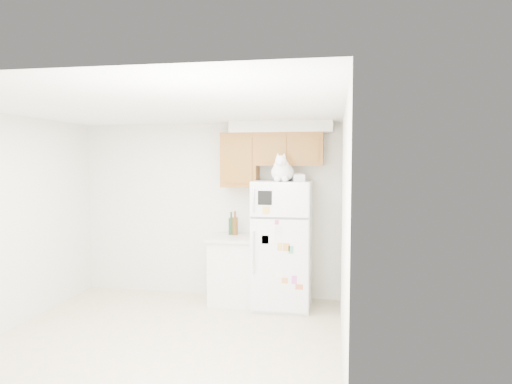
% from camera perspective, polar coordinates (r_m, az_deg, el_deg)
% --- Properties ---
extents(ground_plane, '(3.80, 4.00, 0.01)m').
position_cam_1_polar(ground_plane, '(5.17, -12.13, -18.57)').
color(ground_plane, beige).
extents(room_shell, '(3.84, 4.04, 2.52)m').
position_cam_1_polar(room_shell, '(4.97, -10.04, 0.48)').
color(room_shell, silver).
rests_on(room_shell, ground_plane).
extents(refrigerator, '(0.76, 0.78, 1.70)m').
position_cam_1_polar(refrigerator, '(6.17, 3.31, -6.50)').
color(refrigerator, white).
rests_on(refrigerator, ground_plane).
extents(base_counter, '(0.64, 0.64, 0.92)m').
position_cam_1_polar(base_counter, '(6.43, -2.82, -9.59)').
color(base_counter, white).
rests_on(base_counter, ground_plane).
extents(cat, '(0.36, 0.52, 0.37)m').
position_cam_1_polar(cat, '(5.87, 3.32, 2.67)').
color(cat, white).
rests_on(cat, refrigerator).
extents(storage_box_back, '(0.19, 0.15, 0.10)m').
position_cam_1_polar(storage_box_back, '(6.13, 4.94, 1.89)').
color(storage_box_back, white).
rests_on(storage_box_back, refrigerator).
extents(storage_box_front, '(0.18, 0.15, 0.09)m').
position_cam_1_polar(storage_box_front, '(5.91, 5.34, 1.77)').
color(storage_box_front, white).
rests_on(storage_box_front, refrigerator).
extents(bottle_green, '(0.08, 0.08, 0.32)m').
position_cam_1_polar(bottle_green, '(6.48, -3.11, -3.92)').
color(bottle_green, '#19381E').
rests_on(bottle_green, base_counter).
extents(bottle_amber, '(0.08, 0.08, 0.34)m').
position_cam_1_polar(bottle_amber, '(6.45, -2.64, -3.89)').
color(bottle_amber, '#593814').
rests_on(bottle_amber, base_counter).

